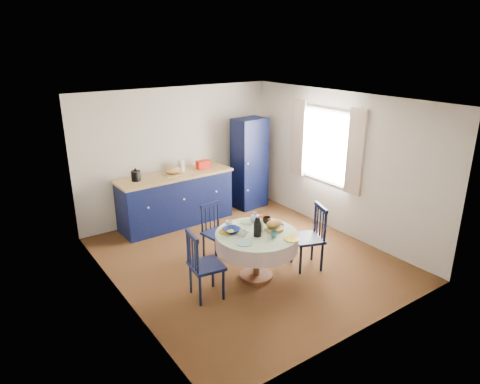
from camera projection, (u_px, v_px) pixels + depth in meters
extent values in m
plane|color=black|center=(246.00, 258.00, 6.83)|extent=(4.50, 4.50, 0.00)
plane|color=white|center=(247.00, 100.00, 6.00)|extent=(4.50, 4.50, 0.00)
cube|color=beige|center=(178.00, 154.00, 8.16)|extent=(4.00, 0.02, 2.50)
cube|color=beige|center=(117.00, 213.00, 5.34)|extent=(0.02, 4.50, 2.50)
cube|color=beige|center=(339.00, 164.00, 7.49)|extent=(0.02, 4.50, 2.50)
plane|color=white|center=(328.00, 146.00, 7.64)|extent=(0.00, 1.20, 1.20)
cube|color=white|center=(355.00, 152.00, 7.04)|extent=(0.05, 0.34, 1.45)
cube|color=white|center=(298.00, 137.00, 8.12)|extent=(0.05, 0.34, 1.45)
cube|color=black|center=(176.00, 200.00, 8.00)|extent=(2.14, 0.69, 0.93)
cube|color=#A9844D|center=(175.00, 175.00, 7.84)|extent=(2.20, 0.74, 0.04)
cube|color=#AE180C|center=(203.00, 164.00, 8.18)|extent=(0.26, 0.15, 0.16)
cube|color=#A9844D|center=(173.00, 174.00, 7.80)|extent=(0.35, 0.25, 0.02)
ellipsoid|color=#AE7443|center=(173.00, 170.00, 7.77)|extent=(0.31, 0.20, 0.13)
cylinder|color=silver|center=(181.00, 165.00, 8.01)|extent=(0.12, 0.12, 0.22)
cube|color=black|center=(249.00, 163.00, 8.71)|extent=(0.68, 0.51, 1.85)
cylinder|color=white|center=(247.00, 164.00, 8.37)|extent=(0.04, 0.02, 0.04)
cylinder|color=white|center=(246.00, 190.00, 8.55)|extent=(0.04, 0.02, 0.04)
cylinder|color=#553018|center=(256.00, 276.00, 6.28)|extent=(0.49, 0.49, 0.05)
cylinder|color=#553018|center=(256.00, 256.00, 6.17)|extent=(0.10, 0.10, 0.64)
cylinder|color=#553018|center=(257.00, 235.00, 6.06)|extent=(1.12, 1.12, 0.03)
cylinder|color=silver|center=(257.00, 241.00, 6.09)|extent=(1.18, 1.18, 0.22)
cylinder|color=white|center=(257.00, 233.00, 6.05)|extent=(1.18, 1.18, 0.01)
cylinder|color=#85B4B4|center=(244.00, 243.00, 5.74)|extent=(0.22, 0.22, 0.01)
cylinder|color=gold|center=(292.00, 239.00, 5.86)|extent=(0.22, 0.22, 0.01)
cylinder|color=navy|center=(277.00, 225.00, 6.29)|extent=(0.22, 0.22, 0.01)
cylinder|color=#84A76C|center=(248.00, 222.00, 6.41)|extent=(0.22, 0.22, 0.01)
cylinder|color=gold|center=(226.00, 232.00, 6.08)|extent=(0.22, 0.22, 0.01)
cylinder|color=olive|center=(274.00, 229.00, 6.14)|extent=(0.28, 0.28, 0.05)
ellipsoid|color=#AE7443|center=(274.00, 224.00, 6.11)|extent=(0.26, 0.16, 0.11)
cube|color=silver|center=(244.00, 232.00, 6.03)|extent=(0.10, 0.07, 0.04)
cylinder|color=black|center=(223.00, 285.00, 5.68)|extent=(0.04, 0.04, 0.44)
cylinder|color=black|center=(213.00, 273.00, 5.98)|extent=(0.04, 0.04, 0.44)
cylinder|color=black|center=(200.00, 291.00, 5.54)|extent=(0.04, 0.04, 0.44)
cylinder|color=black|center=(191.00, 278.00, 5.83)|extent=(0.04, 0.04, 0.44)
cube|color=black|center=(206.00, 266.00, 5.68)|extent=(0.47, 0.49, 0.04)
cylinder|color=black|center=(198.00, 258.00, 5.37)|extent=(0.04, 0.04, 0.50)
cylinder|color=black|center=(188.00, 246.00, 5.66)|extent=(0.04, 0.04, 0.50)
cube|color=black|center=(192.00, 236.00, 5.44)|extent=(0.10, 0.39, 0.06)
cylinder|color=black|center=(195.00, 256.00, 5.44)|extent=(0.02, 0.02, 0.41)
cylinder|color=black|center=(193.00, 253.00, 5.52)|extent=(0.02, 0.02, 0.41)
cylinder|color=black|center=(190.00, 250.00, 5.60)|extent=(0.02, 0.02, 0.41)
cylinder|color=black|center=(216.00, 253.00, 6.57)|extent=(0.03, 0.03, 0.41)
cylinder|color=black|center=(232.00, 246.00, 6.78)|extent=(0.03, 0.03, 0.41)
cylinder|color=black|center=(204.00, 246.00, 6.78)|extent=(0.03, 0.03, 0.41)
cylinder|color=black|center=(219.00, 240.00, 6.99)|extent=(0.03, 0.03, 0.41)
cube|color=black|center=(217.00, 233.00, 6.71)|extent=(0.45, 0.44, 0.04)
cylinder|color=black|center=(202.00, 219.00, 6.65)|extent=(0.03, 0.03, 0.46)
cylinder|color=black|center=(218.00, 214.00, 6.85)|extent=(0.03, 0.03, 0.46)
cube|color=black|center=(210.00, 204.00, 6.68)|extent=(0.37, 0.09, 0.06)
cylinder|color=black|center=(206.00, 219.00, 6.70)|extent=(0.02, 0.02, 0.38)
cylinder|color=black|center=(210.00, 218.00, 6.76)|extent=(0.02, 0.02, 0.38)
cylinder|color=black|center=(214.00, 216.00, 6.81)|extent=(0.02, 0.02, 0.38)
cylinder|color=black|center=(292.00, 249.00, 6.64)|extent=(0.04, 0.04, 0.45)
cylinder|color=black|center=(301.00, 260.00, 6.31)|extent=(0.04, 0.04, 0.45)
cylinder|color=black|center=(312.00, 247.00, 6.72)|extent=(0.04, 0.04, 0.45)
cylinder|color=black|center=(322.00, 257.00, 6.39)|extent=(0.04, 0.04, 0.45)
cube|color=black|center=(307.00, 238.00, 6.43)|extent=(0.55, 0.56, 0.04)
cylinder|color=black|center=(315.00, 217.00, 6.55)|extent=(0.04, 0.04, 0.51)
cylinder|color=black|center=(325.00, 227.00, 6.23)|extent=(0.04, 0.04, 0.51)
cube|color=black|center=(321.00, 207.00, 6.31)|extent=(0.18, 0.39, 0.06)
cylinder|color=black|center=(317.00, 221.00, 6.48)|extent=(0.02, 0.02, 0.42)
cylinder|color=black|center=(320.00, 223.00, 6.40)|extent=(0.02, 0.02, 0.42)
cylinder|color=black|center=(323.00, 226.00, 6.31)|extent=(0.02, 0.02, 0.42)
imported|color=silver|center=(243.00, 233.00, 5.94)|extent=(0.11, 0.11, 0.09)
imported|color=#337878|center=(274.00, 234.00, 5.90)|extent=(0.10, 0.10, 0.09)
imported|color=black|center=(267.00, 220.00, 6.35)|extent=(0.13, 0.13, 0.10)
imported|color=silver|center=(229.00, 224.00, 6.23)|extent=(0.11, 0.11, 0.10)
imported|color=navy|center=(232.00, 230.00, 6.07)|extent=(0.25, 0.25, 0.06)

